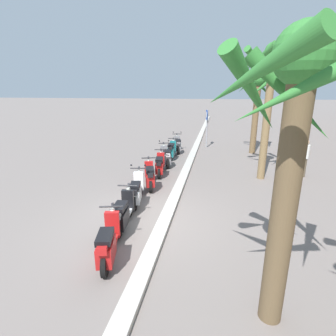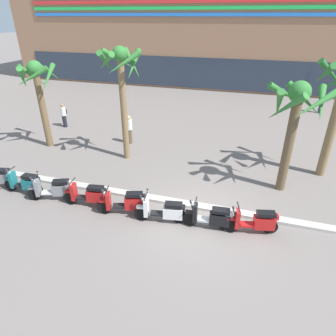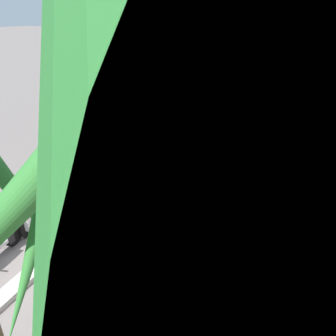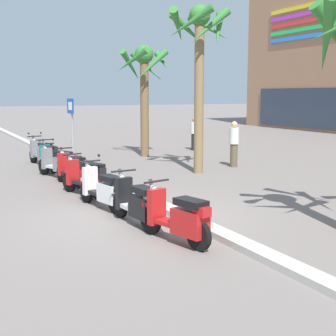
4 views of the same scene
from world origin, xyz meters
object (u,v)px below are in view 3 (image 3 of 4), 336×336
(scooter_grey_mid_centre, at_px, (130,146))
(scooter_teal_tail_end, at_px, (148,134))
(palm_tree_by_mall_entrance, at_px, (281,58))
(palm_tree_far_corner, at_px, (256,50))
(pedestrian_strolling_near_curb, at_px, (312,171))
(scooter_grey_last_in_row, at_px, (165,124))
(scooter_red_mid_front, at_px, (76,182))
(scooter_red_gap_after_mid, at_px, (108,162))
(crossing_sign, at_px, (213,95))
(scooter_white_far_back, at_px, (38,208))

(scooter_grey_mid_centre, bearing_deg, scooter_teal_tail_end, 178.15)
(palm_tree_by_mall_entrance, height_order, palm_tree_far_corner, palm_tree_far_corner)
(scooter_teal_tail_end, bearing_deg, palm_tree_far_corner, 59.50)
(scooter_grey_mid_centre, distance_m, palm_tree_by_mall_entrance, 6.53)
(palm_tree_far_corner, bearing_deg, pedestrian_strolling_near_curb, 108.65)
(scooter_grey_mid_centre, distance_m, palm_tree_far_corner, 5.79)
(scooter_grey_last_in_row, bearing_deg, scooter_red_mid_front, -1.40)
(palm_tree_by_mall_entrance, bearing_deg, pedestrian_strolling_near_curb, 21.26)
(scooter_red_gap_after_mid, relative_size, scooter_red_mid_front, 0.99)
(crossing_sign, bearing_deg, palm_tree_far_corner, 24.00)
(scooter_teal_tail_end, distance_m, scooter_red_gap_after_mid, 2.94)
(scooter_grey_last_in_row, xyz_separation_m, palm_tree_far_corner, (4.11, 4.23, 3.64))
(palm_tree_by_mall_entrance, relative_size, palm_tree_far_corner, 0.85)
(scooter_white_far_back, relative_size, pedestrian_strolling_near_curb, 1.14)
(scooter_red_gap_after_mid, bearing_deg, scooter_grey_last_in_row, 178.78)
(scooter_teal_tail_end, distance_m, palm_tree_far_corner, 6.18)
(scooter_teal_tail_end, relative_size, scooter_grey_mid_centre, 1.01)
(scooter_grey_mid_centre, height_order, scooter_red_gap_after_mid, scooter_grey_mid_centre)
(scooter_red_mid_front, height_order, crossing_sign, crossing_sign)
(pedestrian_strolling_near_curb, bearing_deg, scooter_red_mid_front, -67.39)
(scooter_grey_last_in_row, height_order, palm_tree_by_mall_entrance, palm_tree_by_mall_entrance)
(scooter_red_mid_front, xyz_separation_m, crossing_sign, (-7.84, 1.77, 1.04))
(scooter_red_mid_front, distance_m, pedestrian_strolling_near_curb, 6.73)
(scooter_red_mid_front, xyz_separation_m, palm_tree_by_mall_entrance, (-6.76, 4.57, 2.91))
(scooter_red_gap_after_mid, distance_m, pedestrian_strolling_near_curb, 6.24)
(scooter_teal_tail_end, bearing_deg, crossing_sign, 152.90)
(scooter_white_far_back, xyz_separation_m, palm_tree_far_corner, (-3.45, 4.44, 3.65))
(scooter_grey_mid_centre, xyz_separation_m, scooter_red_mid_front, (3.11, -0.02, 0.01))
(scooter_teal_tail_end, bearing_deg, pedestrian_strolling_near_curb, 72.56)
(scooter_grey_mid_centre, bearing_deg, scooter_red_mid_front, -0.33)
(scooter_red_gap_after_mid, bearing_deg, scooter_red_mid_front, -1.92)
(scooter_grey_mid_centre, distance_m, scooter_red_gap_after_mid, 1.54)
(scooter_grey_last_in_row, xyz_separation_m, pedestrian_strolling_near_curb, (3.49, 6.05, 0.41))
(scooter_grey_mid_centre, relative_size, scooter_red_mid_front, 0.97)
(scooter_red_gap_after_mid, bearing_deg, scooter_teal_tail_end, 179.80)
(scooter_grey_last_in_row, height_order, pedestrian_strolling_near_curb, pedestrian_strolling_near_curb)
(scooter_red_gap_after_mid, xyz_separation_m, pedestrian_strolling_near_curb, (-1.01, 6.15, 0.40))
(scooter_red_mid_front, xyz_separation_m, pedestrian_strolling_near_curb, (-2.58, 6.20, 0.39))
(scooter_grey_mid_centre, height_order, crossing_sign, crossing_sign)
(palm_tree_far_corner, bearing_deg, palm_tree_by_mall_entrance, 177.70)
(scooter_white_far_back, height_order, palm_tree_far_corner, palm_tree_far_corner)
(scooter_grey_mid_centre, relative_size, scooter_white_far_back, 0.94)
(crossing_sign, xyz_separation_m, palm_tree_by_mall_entrance, (1.07, 2.81, 1.87))
(crossing_sign, bearing_deg, scooter_grey_mid_centre, -20.29)
(scooter_grey_last_in_row, distance_m, palm_tree_far_corner, 6.93)
(scooter_teal_tail_end, xyz_separation_m, scooter_red_gap_after_mid, (2.94, -0.01, -0.01))
(scooter_red_gap_after_mid, xyz_separation_m, crossing_sign, (-6.26, 1.71, 1.05))
(scooter_red_mid_front, height_order, scooter_white_far_back, scooter_white_far_back)
(scooter_grey_last_in_row, bearing_deg, scooter_teal_tail_end, -3.14)
(scooter_red_mid_front, distance_m, crossing_sign, 8.10)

